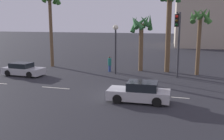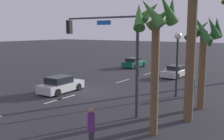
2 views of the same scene
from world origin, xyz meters
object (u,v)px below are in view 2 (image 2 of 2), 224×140
Objects in this scene: car_2 at (61,85)px; palm_tree_3 at (194,6)px; car_1 at (176,72)px; pedestrian_1 at (193,85)px; car_0 at (134,63)px; streetlamp at (177,51)px; pedestrian_0 at (91,127)px; palm_tree_1 at (156,30)px; traffic_signal at (110,45)px; palm_tree_2 at (204,40)px.

palm_tree_3 reaches higher than car_2.
car_1 is 2.54× the size of pedestrian_1.
streetlamp is (13.39, 11.58, 3.07)m from car_0.
pedestrian_0 is at bearing 10.83° from car_1.
car_1 is 18.77m from palm_tree_1.
traffic_signal is at bearing 72.29° from car_2.
palm_tree_1 is at bearing 5.70° from pedestrian_1.
streetlamp is 8.75m from palm_tree_1.
pedestrian_0 is at bearing -20.69° from palm_tree_3.
car_1 is 0.46× the size of palm_tree_3.
streetlamp is 2.71× the size of pedestrian_0.
car_0 reaches higher than car_1.
streetlamp is (-4.23, 8.87, 3.08)m from car_2.
traffic_signal is 1.00× the size of palm_tree_2.
pedestrian_1 is at bearing -164.57° from palm_tree_3.
pedestrian_1 reaches higher than car_1.
palm_tree_1 is (1.95, 4.07, 0.97)m from traffic_signal.
car_0 is 2.29× the size of pedestrian_0.
palm_tree_3 is (2.98, 0.14, 1.96)m from palm_tree_2.
traffic_signal is at bearing -153.91° from pedestrian_0.
car_2 is 0.68× the size of traffic_signal.
palm_tree_1 is at bearing -13.75° from palm_tree_3.
car_2 is at bearing -80.08° from palm_tree_2.
palm_tree_2 is at bearing -177.28° from palm_tree_3.
car_0 is at bearing -171.23° from car_2.
palm_tree_1 is at bearing 152.82° from pedestrian_0.
car_2 is 8.07m from traffic_signal.
car_0 is at bearing -137.62° from palm_tree_2.
car_0 is at bearing -118.68° from car_1.
car_2 is (17.61, 2.72, -0.01)m from car_0.
palm_tree_3 is (-1.21, 4.84, 2.31)m from traffic_signal.
streetlamp is 11.78m from pedestrian_0.
palm_tree_1 reaches higher than car_2.
streetlamp reaches higher than car_1.
car_1 is 0.83× the size of streetlamp.
palm_tree_2 is at bearing 131.71° from traffic_signal.
car_0 is at bearing -142.27° from palm_tree_3.
car_0 is 0.69× the size of traffic_signal.
palm_tree_3 reaches higher than pedestrian_0.
traffic_signal is 8.76m from pedestrian_1.
pedestrian_1 is (7.97, 4.57, 0.27)m from car_1.
streetlamp is 0.74× the size of palm_tree_1.
pedestrian_0 reaches higher than pedestrian_1.
car_1 is 13.39m from palm_tree_2.
pedestrian_0 is 5.55m from palm_tree_1.
palm_tree_1 reaches higher than pedestrian_1.
car_1 is at bearing 157.78° from car_2.
pedestrian_0 is (7.23, 9.29, 0.38)m from car_2.
pedestrian_0 is (11.46, 0.42, -2.70)m from streetlamp.
traffic_signal is 5.50m from palm_tree_3.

